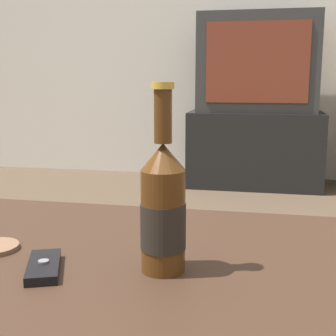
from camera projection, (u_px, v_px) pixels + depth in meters
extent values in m
cube|color=beige|center=(234.00, 4.00, 3.47)|extent=(8.00, 0.05, 2.60)
cube|color=#332116|center=(95.00, 281.00, 0.72)|extent=(1.28, 0.72, 0.04)
cube|color=black|center=(255.00, 149.00, 3.32)|extent=(0.92, 0.48, 0.52)
cube|color=#2D2D2D|center=(258.00, 63.00, 3.21)|extent=(0.80, 0.42, 0.66)
cube|color=maroon|center=(257.00, 62.00, 3.00)|extent=(0.66, 0.01, 0.52)
cylinder|color=#47280F|center=(163.00, 221.00, 0.70)|extent=(0.07, 0.07, 0.15)
cylinder|color=black|center=(163.00, 226.00, 0.70)|extent=(0.07, 0.07, 0.07)
cone|color=#47280F|center=(163.00, 157.00, 0.68)|extent=(0.07, 0.07, 0.04)
cylinder|color=#47280F|center=(163.00, 116.00, 0.67)|extent=(0.03, 0.03, 0.08)
cylinder|color=#B79333|center=(163.00, 85.00, 0.66)|extent=(0.03, 0.03, 0.01)
cube|color=black|center=(44.00, 267.00, 0.71)|extent=(0.08, 0.12, 0.01)
cylinder|color=slate|center=(43.00, 261.00, 0.70)|extent=(0.02, 0.02, 0.00)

